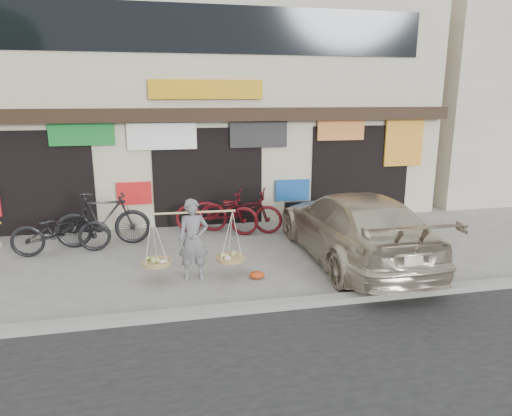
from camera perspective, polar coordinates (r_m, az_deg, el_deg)
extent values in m
plane|color=gray|center=(9.69, -3.51, -7.57)|extent=(70.00, 70.00, 0.00)
cube|color=gray|center=(7.86, -1.28, -12.39)|extent=(70.00, 0.25, 0.12)
cube|color=beige|center=(15.48, -7.41, 13.61)|extent=(14.00, 6.00, 7.00)
cube|color=black|center=(12.59, -6.43, 21.37)|extent=(12.00, 0.06, 1.20)
cube|color=black|center=(12.35, -6.09, 11.53)|extent=(14.00, 0.35, 0.35)
cube|color=black|center=(13.25, -25.84, 2.97)|extent=(3.00, 0.60, 2.70)
cube|color=black|center=(12.93, -6.09, 4.04)|extent=(3.00, 0.60, 2.70)
cube|color=black|center=(14.11, 12.45, 4.62)|extent=(3.00, 0.60, 2.70)
cube|color=#177D2A|center=(12.53, -20.96, 8.67)|extent=(1.60, 0.08, 0.60)
cube|color=white|center=(12.39, -11.65, 8.78)|extent=(1.80, 0.08, 0.70)
cube|color=#262626|center=(12.68, 0.32, 9.17)|extent=(1.60, 0.08, 0.70)
cube|color=orange|center=(13.39, 10.55, 9.62)|extent=(1.40, 0.08, 0.60)
cube|color=orange|center=(14.30, 17.98, 7.83)|extent=(1.20, 0.08, 1.40)
cube|color=red|center=(12.62, -14.95, 1.79)|extent=(0.90, 0.08, 0.60)
cube|color=#17509D|center=(13.15, 4.57, 2.25)|extent=(1.00, 0.08, 0.60)
cube|color=gold|center=(12.42, -6.21, 14.53)|extent=(3.00, 0.08, 0.50)
imported|color=slate|center=(8.97, -7.83, -3.96)|extent=(0.60, 0.41, 1.62)
cylinder|color=tan|center=(8.82, -7.95, -0.55)|extent=(1.65, 0.10, 0.04)
cylinder|color=tan|center=(9.12, -12.31, -6.72)|extent=(0.56, 0.56, 0.07)
ellipsoid|color=#A5BF66|center=(9.10, -12.33, -6.36)|extent=(0.39, 0.39, 0.10)
cylinder|color=tan|center=(9.16, -3.20, -6.31)|extent=(0.56, 0.56, 0.07)
ellipsoid|color=#A5BF66|center=(9.14, -3.21, -5.95)|extent=(0.39, 0.39, 0.10)
imported|color=black|center=(11.29, -23.18, -2.55)|extent=(2.21, 0.94, 1.13)
imported|color=black|center=(11.51, -18.57, -1.34)|extent=(2.22, 0.71, 1.32)
imported|color=#5E1016|center=(11.94, -4.97, -0.50)|extent=(2.36, 1.53, 1.17)
imported|color=#5E1016|center=(12.03, -1.95, -0.34)|extent=(2.36, 1.53, 1.17)
imported|color=beige|center=(10.23, 12.02, -2.24)|extent=(2.14, 5.20, 1.51)
cube|color=black|center=(12.48, 7.36, -0.10)|extent=(1.70, 0.11, 0.45)
cube|color=silver|center=(12.57, 7.25, -0.47)|extent=(0.45, 0.02, 0.12)
ellipsoid|color=red|center=(9.17, 0.12, -8.35)|extent=(0.31, 0.25, 0.14)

